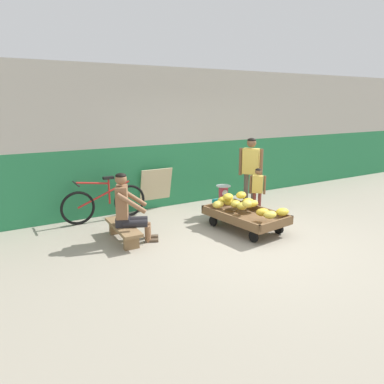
# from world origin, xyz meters

# --- Properties ---
(ground_plane) EXTENTS (80.00, 80.00, 0.00)m
(ground_plane) POSITION_xyz_m (0.00, 0.00, 0.00)
(ground_plane) COLOR gray
(back_wall) EXTENTS (16.00, 0.30, 2.94)m
(back_wall) POSITION_xyz_m (0.00, 2.80, 1.47)
(back_wall) COLOR #287F4C
(back_wall) RESTS_ON ground
(banana_cart) EXTENTS (1.02, 1.53, 0.36)m
(banana_cart) POSITION_xyz_m (0.28, 0.58, 0.24)
(banana_cart) COLOR brown
(banana_cart) RESTS_ON ground
(banana_pile) EXTENTS (0.94, 1.34, 0.25)m
(banana_pile) POSITION_xyz_m (0.30, 0.64, 0.46)
(banana_pile) COLOR yellow
(banana_pile) RESTS_ON banana_cart
(low_bench) EXTENTS (0.33, 1.11, 0.27)m
(low_bench) POSITION_xyz_m (-1.79, 1.16, 0.20)
(low_bench) COLOR olive
(low_bench) RESTS_ON ground
(vendor_seated) EXTENTS (0.74, 0.63, 1.14)m
(vendor_seated) POSITION_xyz_m (-1.71, 1.12, 0.57)
(vendor_seated) COLOR brown
(vendor_seated) RESTS_ON ground
(plastic_crate) EXTENTS (0.36, 0.28, 0.30)m
(plastic_crate) POSITION_xyz_m (0.50, 1.57, 0.15)
(plastic_crate) COLOR #19847F
(plastic_crate) RESTS_ON ground
(weighing_scale) EXTENTS (0.30, 0.30, 0.29)m
(weighing_scale) POSITION_xyz_m (0.50, 1.57, 0.45)
(weighing_scale) COLOR #28282D
(weighing_scale) RESTS_ON plastic_crate
(bicycle_near_left) EXTENTS (1.66, 0.48, 0.86)m
(bicycle_near_left) POSITION_xyz_m (-1.72, 2.37, 0.35)
(bicycle_near_left) COLOR black
(bicycle_near_left) RESTS_ON ground
(sign_board) EXTENTS (0.70, 0.23, 0.88)m
(sign_board) POSITION_xyz_m (-0.53, 2.61, 0.44)
(sign_board) COLOR #C6B289
(sign_board) RESTS_ON ground
(customer_adult) EXTENTS (0.36, 0.39, 1.53)m
(customer_adult) POSITION_xyz_m (1.08, 1.45, 0.95)
(customer_adult) COLOR brown
(customer_adult) RESTS_ON ground
(customer_child) EXTENTS (0.25, 0.23, 0.99)m
(customer_child) POSITION_xyz_m (0.91, 1.01, 0.61)
(customer_child) COLOR brown
(customer_child) RESTS_ON ground
(shopping_bag) EXTENTS (0.18, 0.12, 0.24)m
(shopping_bag) POSITION_xyz_m (0.49, 1.14, 0.12)
(shopping_bag) COLOR #D13D4C
(shopping_bag) RESTS_ON ground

